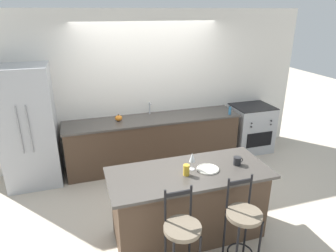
# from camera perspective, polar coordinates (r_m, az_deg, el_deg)

# --- Properties ---
(ground_plane) EXTENTS (18.00, 18.00, 0.00)m
(ground_plane) POSITION_cam_1_polar(r_m,az_deg,el_deg) (5.33, -1.63, -8.81)
(ground_plane) COLOR beige
(wall_back) EXTENTS (6.00, 0.07, 2.70)m
(wall_back) POSITION_cam_1_polar(r_m,az_deg,el_deg) (5.48, -3.88, 7.26)
(wall_back) COLOR silver
(wall_back) RESTS_ON ground_plane
(back_counter) EXTENTS (3.10, 0.70, 0.89)m
(back_counter) POSITION_cam_1_polar(r_m,az_deg,el_deg) (5.47, -2.81, -2.78)
(back_counter) COLOR #4C3828
(back_counter) RESTS_ON ground_plane
(sink_faucet) EXTENTS (0.02, 0.13, 0.22)m
(sink_faucet) POSITION_cam_1_polar(r_m,az_deg,el_deg) (5.44, -3.47, 3.66)
(sink_faucet) COLOR #ADAFB5
(sink_faucet) RESTS_ON back_counter
(kitchen_island) EXTENTS (1.92, 0.82, 0.90)m
(kitchen_island) POSITION_cam_1_polar(r_m,az_deg,el_deg) (3.80, 3.93, -14.50)
(kitchen_island) COLOR #4C3828
(kitchen_island) RESTS_ON ground_plane
(refrigerator) EXTENTS (0.81, 0.73, 1.92)m
(refrigerator) POSITION_cam_1_polar(r_m,az_deg,el_deg) (5.15, -25.03, -0.22)
(refrigerator) COLOR #ADAFB5
(refrigerator) RESTS_ON ground_plane
(oven_range) EXTENTS (0.76, 0.68, 0.92)m
(oven_range) POSITION_cam_1_polar(r_m,az_deg,el_deg) (6.22, 15.43, -0.35)
(oven_range) COLOR #ADAFB5
(oven_range) RESTS_ON ground_plane
(bar_stool_near) EXTENTS (0.37, 0.37, 1.09)m
(bar_stool_near) POSITION_cam_1_polar(r_m,az_deg,el_deg) (3.12, 2.69, -20.48)
(bar_stool_near) COLOR black
(bar_stool_near) RESTS_ON ground_plane
(bar_stool_far) EXTENTS (0.37, 0.37, 1.09)m
(bar_stool_far) POSITION_cam_1_polar(r_m,az_deg,el_deg) (3.36, 14.05, -17.61)
(bar_stool_far) COLOR black
(bar_stool_far) RESTS_ON ground_plane
(dinner_plate) EXTENTS (0.27, 0.27, 0.02)m
(dinner_plate) POSITION_cam_1_polar(r_m,az_deg,el_deg) (3.62, 7.61, -8.10)
(dinner_plate) COLOR beige
(dinner_plate) RESTS_ON kitchen_island
(wine_glass) EXTENTS (0.07, 0.07, 0.22)m
(wine_glass) POSITION_cam_1_polar(r_m,az_deg,el_deg) (3.53, 4.62, -6.01)
(wine_glass) COLOR white
(wine_glass) RESTS_ON kitchen_island
(coffee_mug) EXTENTS (0.13, 0.09, 0.10)m
(coffee_mug) POSITION_cam_1_polar(r_m,az_deg,el_deg) (3.77, 13.07, -6.48)
(coffee_mug) COLOR #232326
(coffee_mug) RESTS_ON kitchen_island
(tumbler_cup) EXTENTS (0.07, 0.07, 0.13)m
(tumbler_cup) POSITION_cam_1_polar(r_m,az_deg,el_deg) (3.45, 3.52, -8.37)
(tumbler_cup) COLOR gold
(tumbler_cup) RESTS_ON kitchen_island
(pumpkin_decoration) EXTENTS (0.12, 0.12, 0.12)m
(pumpkin_decoration) POSITION_cam_1_polar(r_m,az_deg,el_deg) (5.20, -9.39, 1.51)
(pumpkin_decoration) COLOR orange
(pumpkin_decoration) RESTS_ON back_counter
(soap_bottle) EXTENTS (0.05, 0.05, 0.18)m
(soap_bottle) POSITION_cam_1_polar(r_m,az_deg,el_deg) (5.56, 11.70, 2.93)
(soap_bottle) COLOR teal
(soap_bottle) RESTS_ON back_counter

